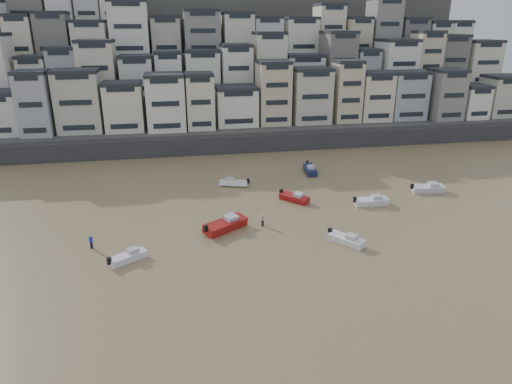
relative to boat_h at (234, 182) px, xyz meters
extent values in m
cube|color=#38383A|center=(3.28, 20.81, 1.06)|extent=(140.00, 3.00, 3.50)
cube|color=#4C4C47|center=(8.28, 27.81, 1.31)|extent=(140.00, 14.00, 4.00)
cube|color=#4C4C47|center=(8.28, 39.81, 4.31)|extent=(140.00, 14.00, 10.00)
cube|color=#4C4C47|center=(8.28, 51.81, 8.31)|extent=(140.00, 14.00, 18.00)
cube|color=#4C4C47|center=(8.28, 63.81, 12.31)|extent=(140.00, 16.00, 26.00)
cube|color=#4C4C47|center=(8.28, 77.81, 15.31)|extent=(140.00, 18.00, 32.00)
camera|label=1|loc=(-9.49, -70.20, 24.46)|focal=32.00mm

